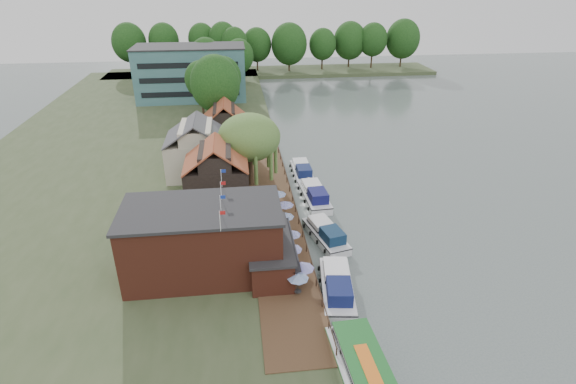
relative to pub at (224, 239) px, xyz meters
name	(u,v)px	position (x,y,z in m)	size (l,w,h in m)	color
ground	(356,262)	(14.00, 1.00, -4.65)	(260.00, 260.00, 0.00)	#4B5755
land_bank	(133,154)	(-16.00, 36.00, -4.15)	(50.00, 140.00, 1.00)	#384728
quay_deck	(274,214)	(6.00, 11.00, -3.60)	(6.00, 50.00, 0.10)	#47301E
quay_rail	(295,207)	(8.70, 11.50, -3.15)	(0.20, 49.00, 1.00)	black
pub	(224,239)	(0.00, 0.00, 0.00)	(20.00, 11.00, 7.30)	maroon
hotel_block	(191,73)	(-8.00, 71.00, 2.50)	(25.40, 12.40, 12.30)	#38666B
cottage_a	(217,173)	(-1.00, 15.00, 0.60)	(8.60, 7.60, 8.50)	black
cottage_b	(197,147)	(-4.00, 25.00, 0.60)	(9.60, 8.60, 8.50)	beige
cottage_c	(225,127)	(0.00, 34.00, 0.60)	(7.60, 7.60, 8.50)	black
willow	(250,151)	(3.50, 20.00, 1.56)	(8.60, 8.60, 10.43)	#476B2D
umbrella_0	(298,284)	(6.75, -5.03, -2.36)	(2.03, 2.03, 2.38)	#1B4496
umbrella_1	(303,274)	(7.44, -3.52, -2.36)	(2.19, 2.19, 2.38)	#201C9A
umbrella_2	(292,255)	(6.78, -0.18, -2.36)	(2.19, 2.19, 2.38)	navy
umbrella_3	(292,240)	(7.15, 2.66, -2.36)	(1.97, 1.97, 2.38)	navy
umbrella_4	(285,222)	(6.86, 6.68, -2.36)	(2.18, 2.18, 2.38)	navy
umbrella_5	(285,210)	(7.20, 9.57, -2.36)	(2.18, 2.18, 2.38)	navy
umbrella_6	(277,199)	(6.58, 12.60, -2.36)	(2.29, 2.29, 2.38)	navy
cruiser_0	(337,283)	(10.76, -4.04, -3.39)	(3.33, 10.30, 2.51)	white
cruiser_1	(326,232)	(11.58, 5.76, -3.50)	(3.08, 9.54, 2.30)	silver
cruiser_2	(315,193)	(12.00, 15.79, -3.42)	(3.28, 10.15, 2.47)	white
cruiser_3	(302,169)	(11.55, 24.32, -3.50)	(3.09, 9.56, 2.30)	white
tour_boat	(369,384)	(10.46, -16.11, -3.24)	(3.65, 12.93, 2.82)	silver
swan	(367,355)	(11.48, -12.33, -4.43)	(0.44, 0.44, 0.44)	white
bank_tree_0	(216,97)	(-1.43, 41.32, 3.81)	(8.70, 8.70, 14.91)	#143811
bank_tree_1	(202,93)	(-4.44, 49.85, 2.60)	(6.14, 6.14, 12.50)	#143811
bank_tree_2	(224,83)	(-0.31, 60.72, 2.08)	(7.63, 7.63, 11.45)	#143811
bank_tree_3	(207,65)	(-4.71, 78.07, 2.98)	(7.58, 7.58, 13.27)	#143811
bank_tree_4	(239,61)	(3.65, 85.75, 2.26)	(7.75, 7.75, 11.82)	#143811
bank_tree_5	(235,51)	(2.67, 96.72, 3.19)	(7.42, 7.42, 13.68)	#143811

